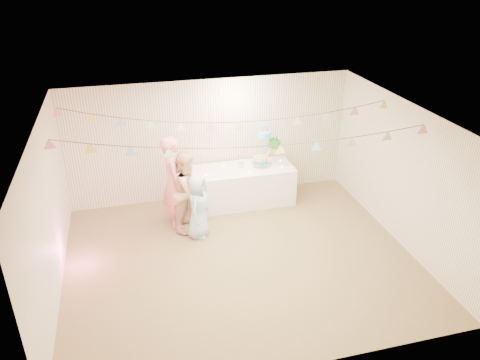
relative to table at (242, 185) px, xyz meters
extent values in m
plane|color=brown|center=(-0.55, -2.00, -0.40)|extent=(6.00, 6.00, 0.00)
plane|color=white|center=(-0.55, -2.00, 2.20)|extent=(6.00, 6.00, 0.00)
plane|color=white|center=(-0.55, 0.50, 0.90)|extent=(6.00, 6.00, 0.00)
plane|color=white|center=(-0.55, -4.50, 0.90)|extent=(6.00, 6.00, 0.00)
plane|color=white|center=(-3.55, -2.00, 0.90)|extent=(5.00, 5.00, 0.00)
plane|color=white|center=(2.45, -2.00, 0.90)|extent=(5.00, 5.00, 0.00)
cube|color=white|center=(0.00, 0.00, 0.00)|extent=(2.15, 0.86, 0.81)
cylinder|color=white|center=(-0.56, -0.05, 0.36)|extent=(0.34, 0.34, 0.02)
imported|color=#F47F81|center=(-1.48, -0.53, 0.53)|extent=(0.45, 0.69, 1.87)
imported|color=#E3B48B|center=(-1.25, -0.70, 0.39)|extent=(0.88, 0.96, 1.59)
imported|color=#A2CCE6|center=(-1.12, -1.05, 0.23)|extent=(0.63, 0.73, 1.26)
cylinder|color=#FFD88C|center=(-0.80, -0.15, 0.42)|extent=(0.04, 0.04, 0.03)
cylinder|color=#FFD88C|center=(-0.35, 0.18, 0.42)|extent=(0.04, 0.04, 0.03)
cylinder|color=#FFD88C|center=(0.10, -0.22, 0.42)|extent=(0.04, 0.04, 0.03)
cylinder|color=#FFD88C|center=(0.35, 0.22, 0.42)|extent=(0.04, 0.04, 0.03)
cylinder|color=#FFD88C|center=(0.82, -0.18, 0.42)|extent=(0.04, 0.04, 0.03)
cylinder|color=#FFD88C|center=(0.90, 0.15, 0.42)|extent=(0.04, 0.04, 0.03)
camera|label=1|loc=(-2.27, -8.56, 4.52)|focal=35.00mm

